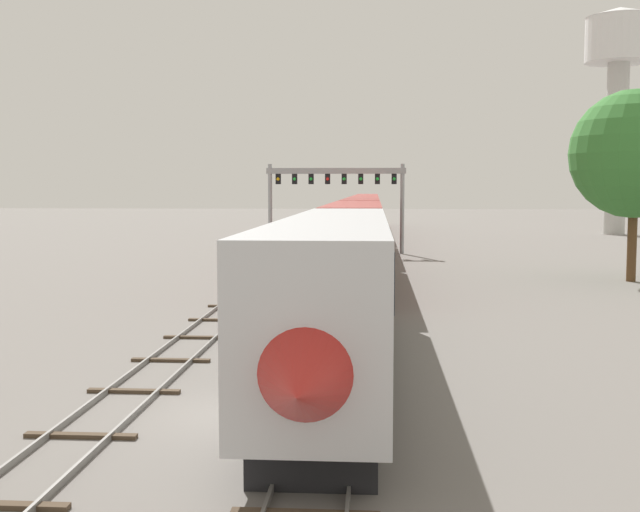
% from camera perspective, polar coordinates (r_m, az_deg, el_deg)
% --- Properties ---
extents(ground_plane, '(400.00, 400.00, 0.00)m').
position_cam_1_polar(ground_plane, '(20.33, -5.27, -11.36)').
color(ground_plane, slate).
extents(track_main, '(2.60, 200.00, 0.16)m').
position_cam_1_polar(track_main, '(79.46, 3.13, 0.83)').
color(track_main, slate).
rests_on(track_main, ground).
extents(track_near, '(2.60, 160.00, 0.16)m').
position_cam_1_polar(track_near, '(59.90, -2.43, -0.49)').
color(track_near, slate).
rests_on(track_near, ground).
extents(passenger_train, '(3.04, 112.59, 4.80)m').
position_cam_1_polar(passenger_train, '(69.40, 3.01, 2.35)').
color(passenger_train, silver).
rests_on(passenger_train, ground).
extents(signal_gantry, '(12.10, 0.49, 7.78)m').
position_cam_1_polar(signal_gantry, '(69.05, 1.15, 4.98)').
color(signal_gantry, '#999BA0').
rests_on(signal_gantry, ground).
extents(water_tower, '(8.22, 8.22, 27.42)m').
position_cam_1_polar(water_tower, '(105.26, 20.66, 12.82)').
color(water_tower, beige).
rests_on(water_tower, ground).
extents(trackside_tree_left, '(7.78, 7.78, 11.64)m').
position_cam_1_polar(trackside_tree_left, '(51.84, 21.67, 6.81)').
color(trackside_tree_left, brown).
rests_on(trackside_tree_left, ground).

